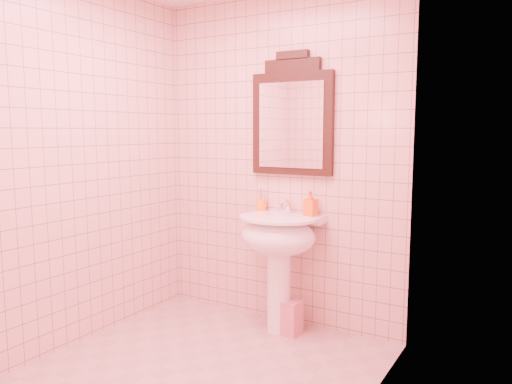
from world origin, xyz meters
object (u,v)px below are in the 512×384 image
Objects in this scene: pedestal_sink at (278,244)px; towel at (287,317)px; toothbrush_cup at (261,205)px; mirror at (292,118)px; soap_dispenser at (311,204)px.

pedestal_sink is 0.54m from towel.
toothbrush_cup is 0.86m from towel.
pedestal_sink is 0.96× the size of mirror.
mirror reaches higher than towel.
toothbrush_cup reaches higher than pedestal_sink.
soap_dispenser is (0.19, 0.14, 0.29)m from pedestal_sink.
pedestal_sink reaches higher than towel.
soap_dispenser is (0.19, -0.06, -0.62)m from mirror.
toothbrush_cup is at bearing 145.22° from pedestal_sink.
soap_dispenser is at bearing 50.34° from towel.
toothbrush_cup is 0.95× the size of soap_dispenser.
soap_dispenser is 0.85m from towel.
toothbrush_cup is at bearing -175.51° from soap_dispenser.
toothbrush_cup is 0.43m from soap_dispenser.
mirror reaches higher than soap_dispenser.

